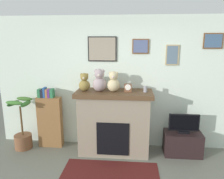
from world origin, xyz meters
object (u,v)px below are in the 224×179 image
television (184,124)px  teddy_bear_grey (99,81)px  potted_plant (22,131)px  candle_jar (145,89)px  fireplace (114,122)px  teddy_bear_tan (84,83)px  bookshelf (50,120)px  mantel_clock (128,88)px  teddy_bear_cream (113,82)px  tv_stand (182,143)px

television → teddy_bear_grey: (-1.58, -0.02, 0.78)m
potted_plant → candle_jar: bearing=0.7°
fireplace → teddy_bear_tan: (-0.55, -0.02, 0.75)m
fireplace → candle_jar: size_ratio=12.52×
candle_jar → bookshelf: bearing=176.5°
bookshelf → teddy_bear_grey: teddy_bear_grey is taller
candle_jar → teddy_bear_grey: size_ratio=0.28×
television → fireplace: bearing=179.9°
mantel_clock → teddy_bear_grey: teddy_bear_grey is taller
mantel_clock → teddy_bear_tan: size_ratio=0.44×
potted_plant → mantel_clock: 2.29m
potted_plant → mantel_clock: bearing=0.7°
teddy_bear_cream → potted_plant: bearing=-179.1°
teddy_bear_cream → teddy_bear_grey: bearing=-180.0°
television → mantel_clock: (-1.05, -0.02, 0.67)m
fireplace → teddy_bear_grey: 0.83m
bookshelf → teddy_bear_grey: 1.34m
bookshelf → candle_jar: (1.89, -0.12, 0.71)m
teddy_bear_tan → bookshelf: bearing=171.3°
potted_plant → teddy_bear_cream: (1.82, 0.03, 1.02)m
television → teddy_bear_cream: bearing=-179.3°
teddy_bear_tan → candle_jar: bearing=0.0°
bookshelf → teddy_bear_tan: teddy_bear_tan is taller
potted_plant → candle_jar: candle_jar is taller
television → teddy_bear_tan: (-1.86, -0.02, 0.75)m
tv_stand → candle_jar: bearing=-178.7°
tv_stand → television: size_ratio=1.23×
bookshelf → teddy_bear_cream: 1.54m
fireplace → bookshelf: size_ratio=1.15×
fireplace → tv_stand: 1.36m
fireplace → bookshelf: bookshelf is taller
teddy_bear_grey → potted_plant: bearing=-179.0°
bookshelf → teddy_bear_cream: bearing=-5.1°
mantel_clock → teddy_bear_tan: (-0.81, 0.00, 0.08)m
potted_plant → tv_stand: potted_plant is taller
television → candle_jar: candle_jar is taller
teddy_bear_tan → teddy_bear_grey: 0.28m
fireplace → teddy_bear_cream: 0.77m
bookshelf → tv_stand: 2.64m
potted_plant → tv_stand: (3.14, 0.04, -0.14)m
teddy_bear_tan → teddy_bear_cream: (0.54, -0.00, 0.02)m
fireplace → mantel_clock: size_ratio=9.57×
bookshelf → mantel_clock: bearing=-4.3°
candle_jar → mantel_clock: size_ratio=0.76×
fireplace → potted_plant: (-1.84, -0.05, -0.25)m
fireplace → bookshelf: (-1.31, 0.10, -0.05)m
mantel_clock → teddy_bear_tan: teddy_bear_tan is taller
fireplace → candle_jar: bearing=-1.8°
candle_jar → teddy_bear_grey: bearing=-180.0°
bookshelf → tv_stand: size_ratio=1.79×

